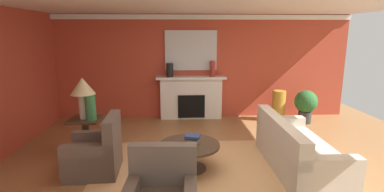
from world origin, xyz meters
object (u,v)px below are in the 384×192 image
vase_on_side_table (91,108)px  potted_plant (306,104)px  sofa (296,152)px  vase_mantel_left (170,70)px  armchair_near_window (96,155)px  vase_tall_corner (279,106)px  coffee_table (189,150)px  side_table (86,134)px  table_lamp (83,90)px  fireplace (191,99)px  mantel_mirror (191,50)px  vase_mantel_right (213,69)px

vase_on_side_table → potted_plant: (4.75, 1.86, -0.43)m
sofa → potted_plant: size_ratio=2.54×
sofa → vase_mantel_left: 3.84m
vase_mantel_left → vase_on_side_table: (-1.35, -2.36, -0.37)m
armchair_near_window → vase_on_side_table: 0.92m
vase_tall_corner → potted_plant: size_ratio=0.94×
sofa → coffee_table: bearing=178.3°
side_table → table_lamp: size_ratio=0.93×
sofa → coffee_table: 1.78m
coffee_table → side_table: 2.02m
potted_plant → armchair_near_window: bearing=-151.1°
armchair_near_window → potted_plant: size_ratio=1.14×
table_lamp → potted_plant: 5.25m
fireplace → coffee_table: bearing=-93.2°
table_lamp → vase_tall_corner: size_ratio=0.96×
mantel_mirror → vase_on_side_table: 3.28m
side_table → potted_plant: 5.20m
mantel_mirror → side_table: bearing=-130.4°
vase_mantel_left → vase_tall_corner: size_ratio=0.45×
table_lamp → vase_mantel_left: 2.69m
armchair_near_window → coffee_table: 1.51m
table_lamp → vase_on_side_table: (0.15, -0.12, -0.30)m
fireplace → side_table: size_ratio=2.57×
table_lamp → side_table: bearing=0.0°
side_table → vase_mantel_left: vase_mantel_left is taller
fireplace → table_lamp: (-2.05, -2.29, 0.69)m
mantel_mirror → table_lamp: 3.21m
vase_mantel_left → table_lamp: bearing=-123.8°
fireplace → vase_on_side_table: size_ratio=4.00×
vase_tall_corner → coffee_table: bearing=-131.7°
potted_plant → table_lamp: bearing=-160.5°
armchair_near_window → vase_tall_corner: (3.92, 2.75, 0.08)m
vase_mantel_left → side_table: bearing=-123.8°
mantel_mirror → fireplace: bearing=-90.0°
fireplace → coffee_table: size_ratio=1.80×
coffee_table → potted_plant: size_ratio=1.20×
coffee_table → vase_tall_corner: 3.63m
vase_tall_corner → sofa: bearing=-103.1°
vase_tall_corner → vase_on_side_table: size_ratio=1.73×
armchair_near_window → side_table: bearing=116.3°
mantel_mirror → potted_plant: 3.20m
side_table → vase_mantel_left: bearing=56.2°
table_lamp → potted_plant: bearing=19.5°
table_lamp → vase_mantel_right: vase_mantel_right is taller
vase_mantel_left → vase_mantel_right: vase_mantel_right is taller
mantel_mirror → vase_tall_corner: (2.25, -0.42, -1.39)m
side_table → vase_on_side_table: 0.56m
armchair_near_window → vase_mantel_right: 3.87m
fireplace → mantel_mirror: size_ratio=1.34×
table_lamp → vase_mantel_right: bearing=40.7°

